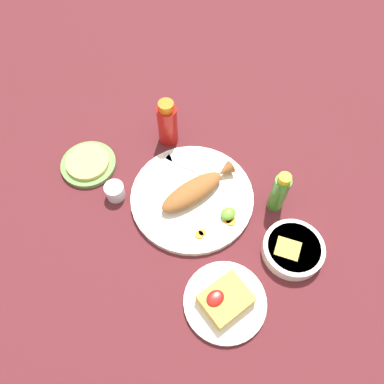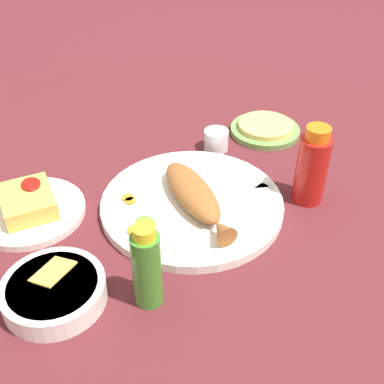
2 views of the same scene
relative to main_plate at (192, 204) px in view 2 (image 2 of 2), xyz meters
name	(u,v)px [view 2 (image 2 of 2)]	position (x,y,z in m)	size (l,w,h in m)	color
ground_plane	(192,208)	(0.00, 0.00, -0.01)	(4.00, 4.00, 0.00)	#561E23
main_plate	(192,204)	(0.00, 0.00, 0.00)	(0.35, 0.35, 0.02)	white
fried_fish	(195,195)	(-0.01, 0.00, 0.03)	(0.24, 0.07, 0.04)	#935628
fork_near	(233,188)	(0.00, -0.09, 0.01)	(0.07, 0.18, 0.00)	silver
fork_far	(241,203)	(-0.05, -0.08, 0.01)	(0.08, 0.18, 0.00)	silver
carrot_slice_near	(128,198)	(0.06, 0.11, 0.01)	(0.02, 0.02, 0.00)	orange
carrot_slice_mid	(130,201)	(0.05, 0.11, 0.01)	(0.02, 0.02, 0.00)	orange
carrot_slice_far	(135,230)	(-0.04, 0.13, 0.01)	(0.03, 0.03, 0.00)	orange
carrot_slice_extra	(139,227)	(-0.03, 0.12, 0.01)	(0.02, 0.02, 0.00)	orange
lime_wedge_main	(145,225)	(-0.04, 0.11, 0.02)	(0.04, 0.04, 0.02)	#6BB233
hot_sauce_bottle_red	(312,167)	(-0.07, -0.22, 0.07)	(0.06, 0.06, 0.16)	#B21914
hot_sauce_bottle_green	(147,267)	(-0.18, 0.16, 0.06)	(0.04, 0.04, 0.15)	#3D8428
salt_cup	(216,141)	(0.17, -0.14, 0.01)	(0.06, 0.06, 0.05)	silver
side_plate_fries	(30,212)	(0.11, 0.29, 0.00)	(0.21, 0.21, 0.01)	white
fries_pile	(28,201)	(0.11, 0.28, 0.02)	(0.11, 0.09, 0.04)	gold
guacamole_bowl	(54,290)	(-0.11, 0.29, 0.01)	(0.16, 0.16, 0.05)	white
tortilla_plate	(265,130)	(0.18, -0.28, 0.00)	(0.16, 0.16, 0.01)	#6B9E4C
tortilla_stack	(265,126)	(0.18, -0.28, 0.01)	(0.13, 0.13, 0.01)	#E0C666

